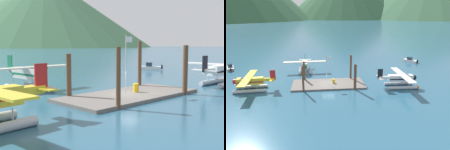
{
  "view_description": "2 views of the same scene",
  "coord_description": "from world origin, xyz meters",
  "views": [
    {
      "loc": [
        -21.32,
        -19.01,
        5.15
      ],
      "look_at": [
        -1.54,
        0.93,
        2.18
      ],
      "focal_mm": 46.78,
      "sensor_mm": 36.0,
      "label": 1
    },
    {
      "loc": [
        -2.23,
        -39.31,
        14.32
      ],
      "look_at": [
        2.03,
        0.26,
        1.97
      ],
      "focal_mm": 32.44,
      "sensor_mm": 36.0,
      "label": 2
    }
  ],
  "objects": [
    {
      "name": "piling_far_right",
      "position": [
        5.15,
        3.04,
        2.75
      ],
      "size": [
        0.44,
        0.44,
        5.5
      ],
      "primitive_type": "cylinder",
      "color": "brown",
      "rests_on": "ground"
    },
    {
      "name": "flagpole",
      "position": [
        -0.16,
        0.27,
        3.91
      ],
      "size": [
        0.95,
        0.1,
        5.78
      ],
      "color": "silver",
      "rests_on": "dock_platform"
    },
    {
      "name": "boat_grey_open_west",
      "position": [
        -24.72,
        14.31,
        0.49
      ],
      "size": [
        3.0,
        4.61,
        1.5
      ],
      "color": "gray",
      "rests_on": "ground"
    },
    {
      "name": "piling_far_left",
      "position": [
        -5.03,
        3.18,
        2.14
      ],
      "size": [
        0.48,
        0.48,
        4.28
      ],
      "primitive_type": "cylinder",
      "color": "brown",
      "rests_on": "ground"
    },
    {
      "name": "fuel_drum",
      "position": [
        1.08,
        0.11,
        0.74
      ],
      "size": [
        0.62,
        0.62,
        0.88
      ],
      "color": "gold",
      "rests_on": "dock_platform"
    },
    {
      "name": "dock_platform",
      "position": [
        0.0,
        0.0,
        0.15
      ],
      "size": [
        14.69,
        6.57,
        0.3
      ],
      "primitive_type": "cube",
      "color": "#66605B",
      "rests_on": "ground"
    },
    {
      "name": "seaplane_cream_bow_left",
      "position": [
        -5.2,
        10.41,
        1.58
      ],
      "size": [
        10.44,
        7.98,
        3.84
      ],
      "color": "#B7BABF",
      "rests_on": "ground"
    },
    {
      "name": "piling_near_right",
      "position": [
        4.95,
        -3.18,
        2.53
      ],
      "size": [
        0.52,
        0.52,
        5.05
      ],
      "primitive_type": "cylinder",
      "color": "brown",
      "rests_on": "ground"
    },
    {
      "name": "seaplane_white_stbd_aft",
      "position": [
        14.17,
        -2.88,
        1.58
      ],
      "size": [
        7.98,
        10.45,
        3.84
      ],
      "color": "#B7BABF",
      "rests_on": "ground"
    },
    {
      "name": "seaplane_yellow_port_aft",
      "position": [
        -14.87,
        -1.62,
        1.58
      ],
      "size": [
        7.97,
        10.47,
        3.84
      ],
      "color": "#B7BABF",
      "rests_on": "ground"
    },
    {
      "name": "boat_white_open_east",
      "position": [
        25.7,
        17.47,
        0.49
      ],
      "size": [
        3.62,
        4.31,
        1.5
      ],
      "color": "silver",
      "rests_on": "ground"
    },
    {
      "name": "ground_plane",
      "position": [
        0.0,
        0.0,
        0.0
      ],
      "size": [
        1200.0,
        1200.0,
        0.0
      ],
      "primitive_type": "plane",
      "color": "#285670"
    },
    {
      "name": "piling_near_left",
      "position": [
        -4.89,
        -3.15,
        2.48
      ],
      "size": [
        0.39,
        0.39,
        4.95
      ],
      "primitive_type": "cylinder",
      "color": "brown",
      "rests_on": "ground"
    },
    {
      "name": "mooring_buoy",
      "position": [
        17.14,
        -4.2,
        0.35
      ],
      "size": [
        0.69,
        0.69,
        0.69
      ],
      "primitive_type": "sphere",
      "color": "orange",
      "rests_on": "ground"
    }
  ]
}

